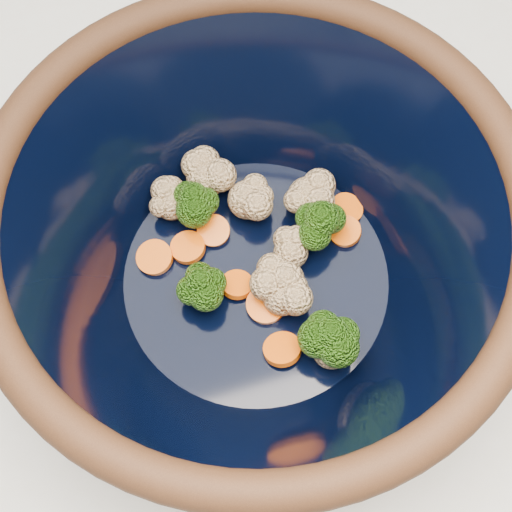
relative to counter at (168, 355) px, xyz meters
The scene contains 4 objects.
ground 0.45m from the counter, ahead, with size 3.00×3.00×0.00m, color #9E7A54.
counter is the anchor object (origin of this frame).
mixing_bowl 0.57m from the counter, 47.64° to the right, with size 0.42×0.42×0.17m.
vegetable_pile 0.53m from the counter, 40.90° to the right, with size 0.20×0.21×0.06m.
Camera 1 is at (0.03, -0.33, 1.48)m, focal length 50.00 mm.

